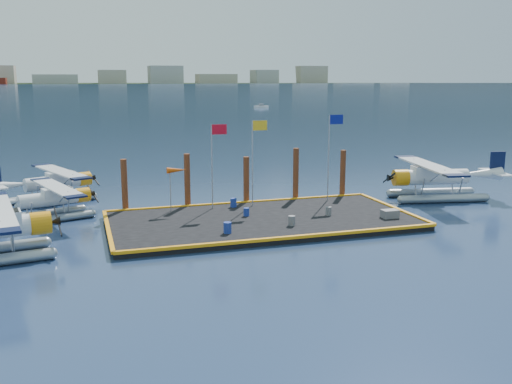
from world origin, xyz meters
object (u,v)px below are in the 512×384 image
at_px(drum_0, 246,212).
at_px(drum_2, 328,211).
at_px(drum_5, 233,203).
at_px(crate, 390,214).
at_px(drum_3, 227,228).
at_px(piling_0, 125,187).
at_px(windsock, 177,171).
at_px(piling_4, 343,175).
at_px(piling_1, 187,182).
at_px(flagpole_red, 215,153).
at_px(flagpole_yellow, 255,150).
at_px(seaplane_d, 433,179).
at_px(seaplane_b, 53,201).
at_px(piling_3, 296,176).
at_px(drum_1, 292,221).
at_px(flagpole_blue, 331,144).
at_px(seaplane_c, 56,184).
at_px(piling_2, 246,182).

xyz_separation_m(drum_0, drum_2, (5.41, -1.46, 0.01)).
bearing_deg(drum_5, crate, -34.28).
xyz_separation_m(drum_3, piling_0, (-5.35, 8.37, 1.26)).
relative_size(windsock, piling_4, 0.78).
relative_size(drum_2, piling_1, 0.14).
height_order(flagpole_red, flagpole_yellow, flagpole_yellow).
xyz_separation_m(seaplane_d, flagpole_yellow, (-14.69, 0.52, 2.86)).
bearing_deg(windsock, seaplane_b, 168.64).
distance_m(seaplane_d, flagpole_yellow, 14.97).
distance_m(seaplane_b, crate, 23.01).
bearing_deg(flagpole_yellow, piling_0, 170.14).
distance_m(drum_3, piling_3, 11.42).
xyz_separation_m(seaplane_b, drum_1, (14.58, -7.90, -0.60)).
xyz_separation_m(piling_3, piling_4, (4.00, 0.00, -0.15)).
bearing_deg(seaplane_d, drum_2, 120.08).
bearing_deg(drum_3, piling_3, 47.56).
distance_m(drum_3, flagpole_blue, 12.58).
distance_m(seaplane_c, windsock, 11.40).
bearing_deg(piling_0, seaplane_d, -5.07).
distance_m(seaplane_b, piling_0, 4.92).
height_order(seaplane_d, windsock, seaplane_d).
xyz_separation_m(seaplane_c, piling_4, (21.79, -6.03, 0.59)).
bearing_deg(windsock, piling_0, 155.27).
height_order(crate, flagpole_red, flagpole_red).
distance_m(seaplane_b, flagpole_blue, 20.42).
height_order(seaplane_d, crate, seaplane_d).
distance_m(drum_3, drum_5, 7.09).
height_order(drum_1, flagpole_blue, flagpole_blue).
xyz_separation_m(seaplane_d, flagpole_red, (-17.68, 0.52, 2.74)).
xyz_separation_m(seaplane_b, piling_3, (17.87, -0.08, 0.84)).
distance_m(windsock, piling_2, 5.90).
height_order(seaplane_b, crate, seaplane_b).
xyz_separation_m(drum_1, drum_5, (-2.16, 6.19, 0.01)).
bearing_deg(flagpole_yellow, windsock, 180.00).
xyz_separation_m(drum_1, piling_3, (3.29, 7.82, 1.44)).
relative_size(flagpole_red, piling_2, 1.58).
bearing_deg(flagpole_yellow, piling_4, 11.60).
distance_m(seaplane_d, drum_5, 16.38).
relative_size(drum_3, piling_3, 0.16).
bearing_deg(flagpole_blue, seaplane_d, -3.42).
relative_size(drum_0, piling_2, 0.15).
relative_size(drum_1, drum_5, 0.98).
bearing_deg(drum_5, piling_3, 16.59).
bearing_deg(drum_0, flagpole_red, 116.62).
xyz_separation_m(drum_2, piling_0, (-13.08, 5.98, 1.31)).
height_order(seaplane_c, flagpole_yellow, flagpole_yellow).
distance_m(drum_0, drum_3, 4.49).
bearing_deg(piling_4, windsock, -173.25).
bearing_deg(seaplane_c, drum_0, 27.32).
distance_m(drum_3, windsock, 7.45).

